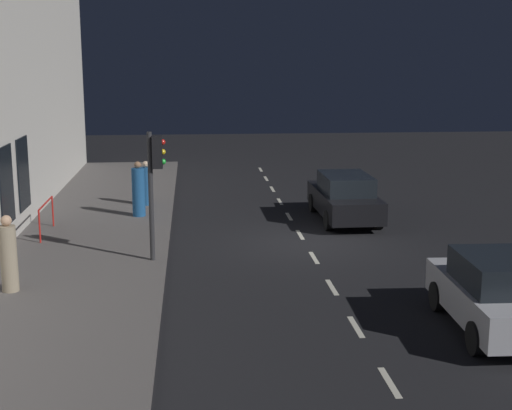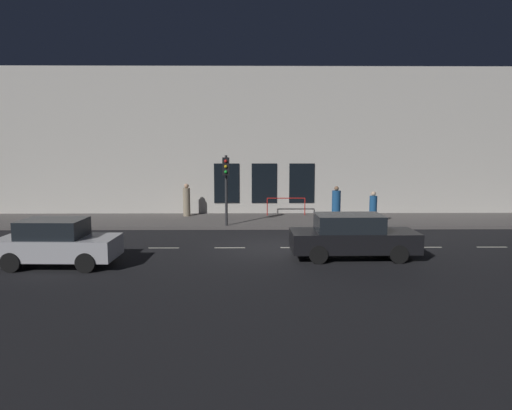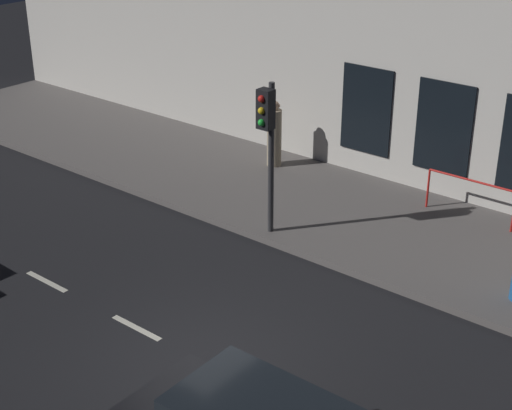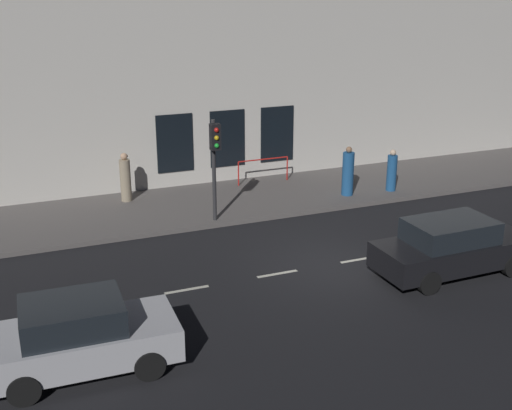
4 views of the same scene
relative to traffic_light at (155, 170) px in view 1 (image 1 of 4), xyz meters
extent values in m
plane|color=black|center=(-4.24, -1.94, -2.53)|extent=(60.00, 60.00, 0.00)
cube|color=#5B5654|center=(2.01, -1.94, -2.46)|extent=(4.50, 32.00, 0.15)
cube|color=black|center=(4.23, -4.06, -0.67)|extent=(0.04, 1.42, 2.22)
cube|color=black|center=(4.23, -1.94, -0.67)|extent=(0.04, 1.42, 2.22)
cube|color=beige|center=(-4.24, -15.94, -2.53)|extent=(0.12, 1.20, 0.01)
cube|color=beige|center=(-4.24, -13.34, -2.53)|extent=(0.12, 1.20, 0.01)
cube|color=beige|center=(-4.24, -10.74, -2.53)|extent=(0.12, 1.20, 0.01)
cube|color=beige|center=(-4.24, -8.14, -2.53)|extent=(0.12, 1.20, 0.01)
cube|color=beige|center=(-4.24, -5.54, -2.53)|extent=(0.12, 1.20, 0.01)
cube|color=beige|center=(-4.24, -2.94, -2.53)|extent=(0.12, 1.20, 0.01)
cube|color=beige|center=(-4.24, -0.34, -2.53)|extent=(0.12, 1.20, 0.01)
cube|color=beige|center=(-4.24, 2.26, -2.53)|extent=(0.12, 1.20, 0.01)
cube|color=beige|center=(-4.24, 4.86, -2.53)|extent=(0.12, 1.20, 0.01)
cube|color=beige|center=(-4.24, 7.46, -2.53)|extent=(0.12, 1.20, 0.01)
cylinder|color=#2D2D30|center=(0.13, 0.00, -0.69)|extent=(0.13, 0.13, 3.38)
cube|color=black|center=(-0.07, 0.00, 0.48)|extent=(0.26, 0.32, 0.84)
sphere|color=red|center=(-0.21, 0.00, 0.73)|extent=(0.15, 0.15, 0.15)
sphere|color=gold|center=(-0.21, 0.00, 0.48)|extent=(0.15, 0.15, 0.15)
sphere|color=green|center=(-0.21, 0.00, 0.23)|extent=(0.15, 0.15, 0.15)
cube|color=#B7B7BC|center=(-6.99, 5.27, -1.90)|extent=(1.87, 3.93, 0.70)
cube|color=black|center=(-6.99, 5.42, -1.25)|extent=(1.61, 2.06, 0.60)
cylinder|color=black|center=(-6.21, 4.04, -2.21)|extent=(0.24, 0.65, 0.64)
cylinder|color=black|center=(-7.85, 4.09, -2.21)|extent=(0.24, 0.65, 0.64)
cylinder|color=black|center=(-6.14, 6.44, -2.21)|extent=(0.24, 0.65, 0.64)
cube|color=black|center=(-5.99, -4.84, -1.90)|extent=(1.78, 4.49, 0.70)
cube|color=black|center=(-6.00, -4.66, -1.25)|extent=(1.55, 2.34, 0.60)
cylinder|color=black|center=(-5.17, -6.21, -2.21)|extent=(0.23, 0.64, 0.64)
cylinder|color=black|center=(-6.77, -6.23, -2.21)|extent=(0.23, 0.64, 0.64)
cylinder|color=black|center=(-5.21, -3.44, -2.21)|extent=(0.23, 0.64, 0.64)
cylinder|color=black|center=(-6.81, -3.47, -2.21)|extent=(0.23, 0.64, 0.64)
cylinder|color=#1E5189|center=(0.69, -7.23, -1.70)|extent=(0.41, 0.41, 1.36)
sphere|color=beige|center=(0.69, -7.23, -0.91)|extent=(0.23, 0.23, 0.23)
cube|color=beige|center=(0.68, -7.13, -0.91)|extent=(0.07, 0.05, 0.06)
cylinder|color=gray|center=(3.24, 2.32, -1.62)|extent=(0.49, 0.49, 1.53)
sphere|color=tan|center=(3.24, 2.32, -0.73)|extent=(0.24, 0.24, 0.24)
cube|color=tan|center=(3.28, 2.21, -0.73)|extent=(0.08, 0.06, 0.07)
cylinder|color=#1E5189|center=(0.84, -5.42, -1.58)|extent=(0.49, 0.49, 1.62)
sphere|color=#936B4C|center=(0.84, -5.42, -0.66)|extent=(0.22, 0.22, 0.22)
cube|color=#936B4C|center=(0.74, -5.44, -0.66)|extent=(0.05, 0.07, 0.06)
cylinder|color=red|center=(3.43, -4.16, -1.91)|extent=(0.05, 0.05, 0.95)
cylinder|color=red|center=(3.43, -2.09, -1.91)|extent=(0.05, 0.05, 0.95)
cylinder|color=red|center=(3.43, -3.12, -1.43)|extent=(0.05, 2.07, 0.05)
camera|label=1|loc=(-0.95, 18.84, 2.96)|focal=51.57mm
camera|label=2|loc=(-22.90, -1.15, 1.54)|focal=33.89mm
camera|label=3|loc=(-12.10, -9.49, 5.44)|focal=54.91mm
camera|label=4|loc=(-19.13, 6.35, 5.10)|focal=45.46mm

